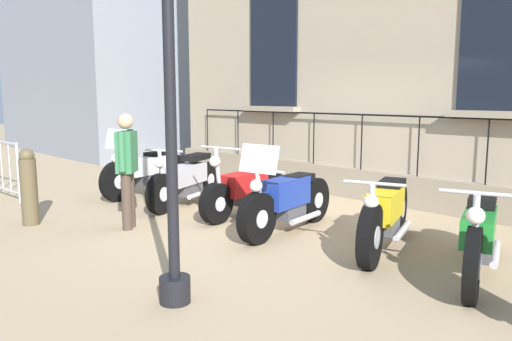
{
  "coord_description": "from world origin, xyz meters",
  "views": [
    {
      "loc": [
        5.27,
        5.02,
        1.85
      ],
      "look_at": [
        0.4,
        0.0,
        0.8
      ],
      "focal_mm": 35.12,
      "sensor_mm": 36.0,
      "label": 1
    }
  ],
  "objects_px": {
    "motorcycle_silver": "(186,180)",
    "motorcycle_green": "(479,236)",
    "motorcycle_yellow": "(386,214)",
    "motorcycle_white": "(146,171)",
    "pedestrian_walking": "(127,165)",
    "motorcycle_red": "(246,189)",
    "motorcycle_blue": "(287,201)",
    "bollard": "(29,187)"
  },
  "relations": [
    {
      "from": "motorcycle_white",
      "to": "bollard",
      "type": "xyz_separation_m",
      "value": [
        2.37,
        0.72,
        0.11
      ]
    },
    {
      "from": "motorcycle_silver",
      "to": "bollard",
      "type": "relative_size",
      "value": 1.84
    },
    {
      "from": "motorcycle_yellow",
      "to": "motorcycle_green",
      "type": "relative_size",
      "value": 1.0
    },
    {
      "from": "motorcycle_yellow",
      "to": "pedestrian_walking",
      "type": "bearing_deg",
      "value": -60.38
    },
    {
      "from": "motorcycle_white",
      "to": "motorcycle_green",
      "type": "distance_m",
      "value": 6.08
    },
    {
      "from": "motorcycle_white",
      "to": "motorcycle_silver",
      "type": "height_order",
      "value": "motorcycle_white"
    },
    {
      "from": "motorcycle_blue",
      "to": "motorcycle_green",
      "type": "relative_size",
      "value": 0.96
    },
    {
      "from": "motorcycle_silver",
      "to": "bollard",
      "type": "height_order",
      "value": "bollard"
    },
    {
      "from": "motorcycle_silver",
      "to": "motorcycle_green",
      "type": "xyz_separation_m",
      "value": [
        -0.12,
        4.87,
        0.0
      ]
    },
    {
      "from": "motorcycle_red",
      "to": "motorcycle_silver",
      "type": "bearing_deg",
      "value": -79.87
    },
    {
      "from": "motorcycle_white",
      "to": "motorcycle_blue",
      "type": "distance_m",
      "value": 3.56
    },
    {
      "from": "motorcycle_silver",
      "to": "motorcycle_blue",
      "type": "relative_size",
      "value": 0.99
    },
    {
      "from": "motorcycle_yellow",
      "to": "pedestrian_walking",
      "type": "distance_m",
      "value": 3.52
    },
    {
      "from": "motorcycle_yellow",
      "to": "bollard",
      "type": "bearing_deg",
      "value": -57.81
    },
    {
      "from": "motorcycle_yellow",
      "to": "motorcycle_white",
      "type": "bearing_deg",
      "value": -86.84
    },
    {
      "from": "motorcycle_blue",
      "to": "motorcycle_silver",
      "type": "bearing_deg",
      "value": -91.06
    },
    {
      "from": "motorcycle_blue",
      "to": "pedestrian_walking",
      "type": "relative_size",
      "value": 1.28
    },
    {
      "from": "motorcycle_green",
      "to": "bollard",
      "type": "xyz_separation_m",
      "value": [
        2.53,
        -5.36,
        0.13
      ]
    },
    {
      "from": "motorcycle_silver",
      "to": "pedestrian_walking",
      "type": "xyz_separation_m",
      "value": [
        1.49,
        0.68,
        0.48
      ]
    },
    {
      "from": "motorcycle_silver",
      "to": "pedestrian_walking",
      "type": "relative_size",
      "value": 1.27
    },
    {
      "from": "motorcycle_silver",
      "to": "motorcycle_red",
      "type": "xyz_separation_m",
      "value": [
        -0.22,
        1.25,
        -0.02
      ]
    },
    {
      "from": "motorcycle_red",
      "to": "motorcycle_yellow",
      "type": "relative_size",
      "value": 0.92
    },
    {
      "from": "motorcycle_silver",
      "to": "motorcycle_green",
      "type": "bearing_deg",
      "value": 91.38
    },
    {
      "from": "motorcycle_blue",
      "to": "pedestrian_walking",
      "type": "bearing_deg",
      "value": -49.29
    },
    {
      "from": "motorcycle_blue",
      "to": "bollard",
      "type": "distance_m",
      "value": 3.7
    },
    {
      "from": "motorcycle_yellow",
      "to": "bollard",
      "type": "relative_size",
      "value": 1.95
    },
    {
      "from": "bollard",
      "to": "motorcycle_white",
      "type": "bearing_deg",
      "value": -163.16
    },
    {
      "from": "pedestrian_walking",
      "to": "motorcycle_green",
      "type": "bearing_deg",
      "value": 110.98
    },
    {
      "from": "motorcycle_red",
      "to": "motorcycle_green",
      "type": "height_order",
      "value": "motorcycle_red"
    },
    {
      "from": "pedestrian_walking",
      "to": "motorcycle_white",
      "type": "bearing_deg",
      "value": -127.64
    },
    {
      "from": "motorcycle_red",
      "to": "motorcycle_blue",
      "type": "relative_size",
      "value": 0.96
    },
    {
      "from": "motorcycle_green",
      "to": "motorcycle_blue",
      "type": "bearing_deg",
      "value": -86.34
    },
    {
      "from": "motorcycle_red",
      "to": "motorcycle_yellow",
      "type": "bearing_deg",
      "value": 90.26
    },
    {
      "from": "bollard",
      "to": "motorcycle_red",
      "type": "bearing_deg",
      "value": 146.61
    },
    {
      "from": "motorcycle_red",
      "to": "motorcycle_blue",
      "type": "bearing_deg",
      "value": 76.51
    },
    {
      "from": "motorcycle_white",
      "to": "motorcycle_yellow",
      "type": "height_order",
      "value": "motorcycle_white"
    },
    {
      "from": "pedestrian_walking",
      "to": "motorcycle_silver",
      "type": "bearing_deg",
      "value": -155.43
    },
    {
      "from": "motorcycle_silver",
      "to": "motorcycle_yellow",
      "type": "height_order",
      "value": "motorcycle_silver"
    },
    {
      "from": "motorcycle_white",
      "to": "motorcycle_red",
      "type": "height_order",
      "value": "motorcycle_white"
    },
    {
      "from": "motorcycle_red",
      "to": "motorcycle_blue",
      "type": "xyz_separation_m",
      "value": [
        0.27,
        1.11,
        0.03
      ]
    },
    {
      "from": "motorcycle_white",
      "to": "motorcycle_red",
      "type": "xyz_separation_m",
      "value": [
        -0.26,
        2.45,
        -0.04
      ]
    },
    {
      "from": "motorcycle_silver",
      "to": "motorcycle_blue",
      "type": "xyz_separation_m",
      "value": [
        0.04,
        2.36,
        0.01
      ]
    }
  ]
}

